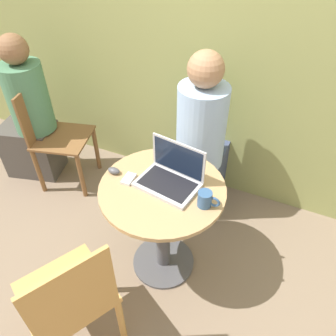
% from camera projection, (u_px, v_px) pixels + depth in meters
% --- Properties ---
extents(ground_plane, '(12.00, 12.00, 0.00)m').
position_uv_depth(ground_plane, '(163.00, 262.00, 2.21)').
color(ground_plane, '#7F6B56').
extents(back_wall, '(7.00, 0.05, 2.60)m').
position_uv_depth(back_wall, '(225.00, 22.00, 1.99)').
color(back_wall, '#939956').
rests_on(back_wall, ground_plane).
extents(round_table, '(0.69, 0.69, 0.70)m').
position_uv_depth(round_table, '(163.00, 213.00, 1.89)').
color(round_table, '#4C4C51').
rests_on(round_table, ground_plane).
extents(laptop, '(0.35, 0.27, 0.23)m').
position_uv_depth(laptop, '(171.00, 176.00, 1.75)').
color(laptop, '#B7B7BC').
rests_on(laptop, round_table).
extents(cell_phone, '(0.06, 0.10, 0.02)m').
position_uv_depth(cell_phone, '(129.00, 179.00, 1.79)').
color(cell_phone, silver).
rests_on(cell_phone, round_table).
extents(computer_mouse, '(0.07, 0.04, 0.04)m').
position_uv_depth(computer_mouse, '(114.00, 171.00, 1.83)').
color(computer_mouse, '#4C4C51').
rests_on(computer_mouse, round_table).
extents(coffee_cup, '(0.12, 0.07, 0.09)m').
position_uv_depth(coffee_cup, '(206.00, 199.00, 1.63)').
color(coffee_cup, '#335684').
rests_on(coffee_cup, round_table).
extents(chair_empty, '(0.54, 0.54, 0.87)m').
position_uv_depth(chair_empty, '(71.00, 302.00, 1.53)').
color(chair_empty, tan).
rests_on(chair_empty, ground_plane).
extents(person_seated, '(0.32, 0.50, 1.24)m').
position_uv_depth(person_seated, '(202.00, 148.00, 2.30)').
color(person_seated, '#3D4766').
rests_on(person_seated, ground_plane).
extents(chair_background, '(0.49, 0.49, 0.84)m').
position_uv_depth(chair_background, '(55.00, 136.00, 2.57)').
color(chair_background, brown).
rests_on(chair_background, ground_plane).
extents(person_background, '(0.50, 0.39, 1.20)m').
position_uv_depth(person_background, '(30.00, 122.00, 2.60)').
color(person_background, '#4C4742').
rests_on(person_background, ground_plane).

